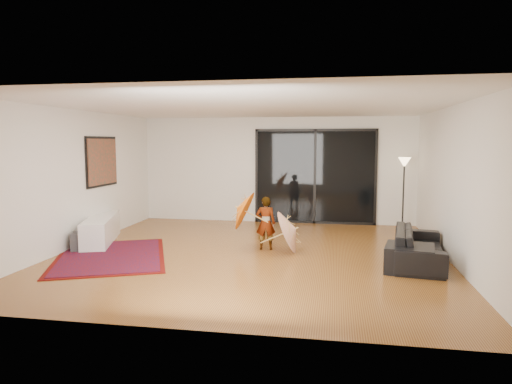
% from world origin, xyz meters
% --- Properties ---
extents(floor, '(7.00, 7.00, 0.00)m').
position_xyz_m(floor, '(0.00, 0.00, 0.00)').
color(floor, '#8F5D27').
rests_on(floor, ground).
extents(ceiling, '(7.00, 7.00, 0.00)m').
position_xyz_m(ceiling, '(0.00, 0.00, 2.70)').
color(ceiling, white).
rests_on(ceiling, wall_back).
extents(wall_back, '(7.00, 0.00, 7.00)m').
position_xyz_m(wall_back, '(0.00, 3.50, 1.35)').
color(wall_back, silver).
rests_on(wall_back, floor).
extents(wall_front, '(7.00, 0.00, 7.00)m').
position_xyz_m(wall_front, '(0.00, -3.50, 1.35)').
color(wall_front, silver).
rests_on(wall_front, floor).
extents(wall_left, '(0.00, 7.00, 7.00)m').
position_xyz_m(wall_left, '(-3.50, 0.00, 1.35)').
color(wall_left, silver).
rests_on(wall_left, floor).
extents(wall_right, '(0.00, 7.00, 7.00)m').
position_xyz_m(wall_right, '(3.50, 0.00, 1.35)').
color(wall_right, silver).
rests_on(wall_right, floor).
extents(sliding_door, '(3.06, 0.07, 2.40)m').
position_xyz_m(sliding_door, '(1.00, 3.47, 1.20)').
color(sliding_door, black).
rests_on(sliding_door, wall_back).
extents(painting, '(0.04, 1.28, 1.08)m').
position_xyz_m(painting, '(-3.46, 1.00, 1.65)').
color(painting, black).
rests_on(painting, wall_left).
extents(media_console, '(1.06, 1.97, 0.53)m').
position_xyz_m(media_console, '(-3.25, 0.46, 0.27)').
color(media_console, white).
rests_on(media_console, floor).
extents(speaker, '(0.40, 0.40, 0.36)m').
position_xyz_m(speaker, '(-3.25, -0.32, 0.18)').
color(speaker, '#424244').
rests_on(speaker, floor).
extents(persian_rug, '(2.75, 3.14, 0.02)m').
position_xyz_m(persian_rug, '(-2.48, -0.63, 0.01)').
color(persian_rug, '#520A07').
rests_on(persian_rug, floor).
extents(sofa, '(1.05, 2.09, 0.58)m').
position_xyz_m(sofa, '(2.95, -0.11, 0.29)').
color(sofa, black).
rests_on(sofa, floor).
extents(ottoman, '(0.87, 0.87, 0.42)m').
position_xyz_m(ottoman, '(2.71, -0.68, 0.21)').
color(ottoman, black).
rests_on(ottoman, floor).
extents(floor_lamp, '(0.29, 0.29, 1.71)m').
position_xyz_m(floor_lamp, '(3.10, 2.97, 1.35)').
color(floor_lamp, black).
rests_on(floor_lamp, floor).
extents(child, '(0.40, 0.29, 1.03)m').
position_xyz_m(child, '(0.20, 0.43, 0.52)').
color(child, '#999999').
rests_on(child, floor).
extents(parasol_orange, '(0.49, 0.80, 0.85)m').
position_xyz_m(parasol_orange, '(-0.35, 0.38, 0.73)').
color(parasol_orange, orange).
rests_on(parasol_orange, child).
extents(parasol_white, '(0.51, 0.83, 0.91)m').
position_xyz_m(parasol_white, '(0.80, 0.28, 0.50)').
color(parasol_white, silver).
rests_on(parasol_white, floor).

